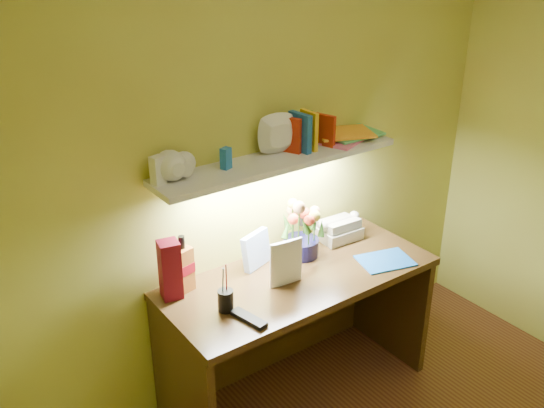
# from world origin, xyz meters

# --- Properties ---
(desk) EXTENTS (1.40, 0.60, 0.75)m
(desk) POSITION_xyz_m (0.00, 1.20, 0.38)
(desk) COLOR #321F0D
(desk) RESTS_ON ground
(flower_bouquet) EXTENTS (0.27, 0.27, 0.32)m
(flower_bouquet) POSITION_xyz_m (0.13, 1.35, 0.91)
(flower_bouquet) COLOR #100F3E
(flower_bouquet) RESTS_ON desk
(telephone) EXTENTS (0.23, 0.18, 0.14)m
(telephone) POSITION_xyz_m (0.41, 1.38, 0.82)
(telephone) COLOR beige
(telephone) RESTS_ON desk
(desk_clock) EXTENTS (0.08, 0.06, 0.07)m
(desk_clock) POSITION_xyz_m (0.53, 1.38, 0.79)
(desk_clock) COLOR #B4B3B8
(desk_clock) RESTS_ON desk
(whisky_bottle) EXTENTS (0.09, 0.09, 0.28)m
(whisky_bottle) POSITION_xyz_m (-0.53, 1.42, 0.89)
(whisky_bottle) COLOR #A95F20
(whisky_bottle) RESTS_ON desk
(whisky_box) EXTENTS (0.11, 0.11, 0.29)m
(whisky_box) POSITION_xyz_m (-0.60, 1.40, 0.89)
(whisky_box) COLOR #580816
(whisky_box) RESTS_ON desk
(pen_cup) EXTENTS (0.08, 0.08, 0.17)m
(pen_cup) POSITION_xyz_m (-0.46, 1.15, 0.84)
(pen_cup) COLOR black
(pen_cup) RESTS_ON desk
(art_card) EXTENTS (0.18, 0.09, 0.18)m
(art_card) POSITION_xyz_m (-0.12, 1.40, 0.84)
(art_card) COLOR white
(art_card) RESTS_ON desk
(tv_remote) EXTENTS (0.09, 0.19, 0.02)m
(tv_remote) POSITION_xyz_m (-0.42, 1.03, 0.76)
(tv_remote) COLOR black
(tv_remote) RESTS_ON desk
(blue_folder) EXTENTS (0.31, 0.26, 0.01)m
(blue_folder) POSITION_xyz_m (0.44, 1.04, 0.75)
(blue_folder) COLOR blue
(blue_folder) RESTS_ON desk
(desk_book_a) EXTENTS (0.15, 0.05, 0.20)m
(desk_book_a) POSITION_xyz_m (-0.17, 1.19, 0.85)
(desk_book_a) COLOR silver
(desk_book_a) RESTS_ON desk
(desk_book_b) EXTENTS (0.17, 0.04, 0.23)m
(desk_book_b) POSITION_xyz_m (-0.19, 1.18, 0.87)
(desk_book_b) COLOR white
(desk_book_b) RESTS_ON desk
(wall_shelf) EXTENTS (1.30, 0.31, 0.22)m
(wall_shelf) POSITION_xyz_m (-0.02, 1.38, 1.33)
(wall_shelf) COLOR white
(wall_shelf) RESTS_ON ground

